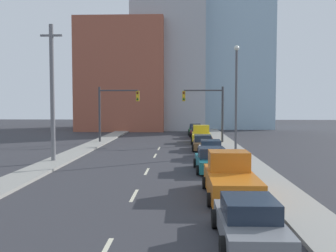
{
  "coord_description": "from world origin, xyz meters",
  "views": [
    {
      "loc": [
        2.28,
        -3.5,
        4.32
      ],
      "look_at": [
        0.89,
        32.6,
        2.2
      ],
      "focal_mm": 40.0,
      "sensor_mm": 36.0,
      "label": 1
    }
  ],
  "objects_px": {
    "utility_pole_left_mid": "(52,92)",
    "sedan_teal": "(211,160)",
    "sedan_green": "(195,130)",
    "sedan_white": "(211,150)",
    "pickup_truck_yellow": "(201,136)",
    "sedan_brown": "(203,143)",
    "traffic_signal_right": "(211,107)",
    "traffic_signal_left": "(111,107)",
    "pickup_truck_orange": "(230,179)",
    "sedan_gray": "(249,222)",
    "street_lamp": "(236,93)",
    "sedan_maroon": "(198,133)"
  },
  "relations": [
    {
      "from": "sedan_teal",
      "to": "sedan_brown",
      "type": "bearing_deg",
      "value": 88.13
    },
    {
      "from": "street_lamp",
      "to": "sedan_green",
      "type": "height_order",
      "value": "street_lamp"
    },
    {
      "from": "pickup_truck_yellow",
      "to": "pickup_truck_orange",
      "type": "bearing_deg",
      "value": -88.17
    },
    {
      "from": "sedan_brown",
      "to": "pickup_truck_orange",
      "type": "bearing_deg",
      "value": -87.85
    },
    {
      "from": "traffic_signal_left",
      "to": "traffic_signal_right",
      "type": "bearing_deg",
      "value": 0.0
    },
    {
      "from": "traffic_signal_right",
      "to": "sedan_brown",
      "type": "xyz_separation_m",
      "value": [
        -1.18,
        -5.81,
        -3.39
      ]
    },
    {
      "from": "pickup_truck_yellow",
      "to": "sedan_green",
      "type": "relative_size",
      "value": 1.16
    },
    {
      "from": "traffic_signal_left",
      "to": "sedan_white",
      "type": "distance_m",
      "value": 15.32
    },
    {
      "from": "sedan_green",
      "to": "sedan_white",
      "type": "bearing_deg",
      "value": -87.16
    },
    {
      "from": "traffic_signal_right",
      "to": "pickup_truck_orange",
      "type": "distance_m",
      "value": 23.71
    },
    {
      "from": "traffic_signal_left",
      "to": "traffic_signal_right",
      "type": "xyz_separation_m",
      "value": [
        10.94,
        0.0,
        0.0
      ]
    },
    {
      "from": "pickup_truck_orange",
      "to": "sedan_teal",
      "type": "bearing_deg",
      "value": 92.89
    },
    {
      "from": "utility_pole_left_mid",
      "to": "sedan_brown",
      "type": "bearing_deg",
      "value": 35.12
    },
    {
      "from": "sedan_teal",
      "to": "pickup_truck_yellow",
      "type": "bearing_deg",
      "value": 87.6
    },
    {
      "from": "sedan_brown",
      "to": "sedan_maroon",
      "type": "height_order",
      "value": "sedan_maroon"
    },
    {
      "from": "pickup_truck_orange",
      "to": "pickup_truck_yellow",
      "type": "bearing_deg",
      "value": 90.04
    },
    {
      "from": "street_lamp",
      "to": "sedan_teal",
      "type": "relative_size",
      "value": 2.06
    },
    {
      "from": "pickup_truck_orange",
      "to": "pickup_truck_yellow",
      "type": "relative_size",
      "value": 1.02
    },
    {
      "from": "traffic_signal_right",
      "to": "sedan_green",
      "type": "xyz_separation_m",
      "value": [
        -1.29,
        12.09,
        -3.35
      ]
    },
    {
      "from": "utility_pole_left_mid",
      "to": "pickup_truck_yellow",
      "type": "xyz_separation_m",
      "value": [
        11.61,
        14.49,
        -4.37
      ]
    },
    {
      "from": "utility_pole_left_mid",
      "to": "sedan_maroon",
      "type": "relative_size",
      "value": 2.23
    },
    {
      "from": "sedan_brown",
      "to": "sedan_white",
      "type": "bearing_deg",
      "value": -85.0
    },
    {
      "from": "sedan_gray",
      "to": "street_lamp",
      "type": "bearing_deg",
      "value": 82.77
    },
    {
      "from": "sedan_white",
      "to": "utility_pole_left_mid",
      "type": "bearing_deg",
      "value": -165.48
    },
    {
      "from": "sedan_gray",
      "to": "pickup_truck_orange",
      "type": "xyz_separation_m",
      "value": [
        0.15,
        5.86,
        0.18
      ]
    },
    {
      "from": "sedan_teal",
      "to": "sedan_maroon",
      "type": "xyz_separation_m",
      "value": [
        0.16,
        23.66,
        -0.01
      ]
    },
    {
      "from": "utility_pole_left_mid",
      "to": "sedan_white",
      "type": "bearing_deg",
      "value": 13.6
    },
    {
      "from": "sedan_gray",
      "to": "sedan_teal",
      "type": "xyz_separation_m",
      "value": [
        -0.22,
        12.45,
        0.05
      ]
    },
    {
      "from": "traffic_signal_right",
      "to": "sedan_gray",
      "type": "bearing_deg",
      "value": -91.94
    },
    {
      "from": "pickup_truck_yellow",
      "to": "traffic_signal_right",
      "type": "bearing_deg",
      "value": -31.54
    },
    {
      "from": "utility_pole_left_mid",
      "to": "sedan_teal",
      "type": "distance_m",
      "value": 12.61
    },
    {
      "from": "sedan_teal",
      "to": "pickup_truck_yellow",
      "type": "relative_size",
      "value": 0.83
    },
    {
      "from": "traffic_signal_left",
      "to": "pickup_truck_orange",
      "type": "xyz_separation_m",
      "value": [
        10.1,
        -23.48,
        -3.22
      ]
    },
    {
      "from": "traffic_signal_left",
      "to": "sedan_brown",
      "type": "bearing_deg",
      "value": -30.78
    },
    {
      "from": "traffic_signal_right",
      "to": "street_lamp",
      "type": "xyz_separation_m",
      "value": [
        1.43,
        -9.14,
        1.25
      ]
    },
    {
      "from": "street_lamp",
      "to": "sedan_green",
      "type": "relative_size",
      "value": 1.98
    },
    {
      "from": "sedan_teal",
      "to": "sedan_white",
      "type": "xyz_separation_m",
      "value": [
        0.39,
        5.89,
        -0.03
      ]
    },
    {
      "from": "street_lamp",
      "to": "sedan_white",
      "type": "xyz_separation_m",
      "value": [
        -2.26,
        -1.86,
        -4.63
      ]
    },
    {
      "from": "utility_pole_left_mid",
      "to": "sedan_white",
      "type": "xyz_separation_m",
      "value": [
        11.78,
        2.85,
        -4.51
      ]
    },
    {
      "from": "traffic_signal_left",
      "to": "sedan_gray",
      "type": "height_order",
      "value": "traffic_signal_left"
    },
    {
      "from": "traffic_signal_left",
      "to": "sedan_white",
      "type": "height_order",
      "value": "traffic_signal_left"
    },
    {
      "from": "traffic_signal_right",
      "to": "sedan_white",
      "type": "relative_size",
      "value": 1.45
    },
    {
      "from": "traffic_signal_right",
      "to": "sedan_maroon",
      "type": "height_order",
      "value": "traffic_signal_right"
    },
    {
      "from": "pickup_truck_orange",
      "to": "sedan_white",
      "type": "distance_m",
      "value": 12.48
    },
    {
      "from": "pickup_truck_orange",
      "to": "sedan_white",
      "type": "relative_size",
      "value": 1.28
    },
    {
      "from": "sedan_teal",
      "to": "street_lamp",
      "type": "bearing_deg",
      "value": 69.43
    },
    {
      "from": "traffic_signal_left",
      "to": "street_lamp",
      "type": "distance_m",
      "value": 15.43
    },
    {
      "from": "utility_pole_left_mid",
      "to": "sedan_brown",
      "type": "height_order",
      "value": "utility_pole_left_mid"
    },
    {
      "from": "sedan_gray",
      "to": "pickup_truck_yellow",
      "type": "bearing_deg",
      "value": 89.63
    },
    {
      "from": "utility_pole_left_mid",
      "to": "sedan_teal",
      "type": "xyz_separation_m",
      "value": [
        11.39,
        -3.04,
        -4.48
      ]
    }
  ]
}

